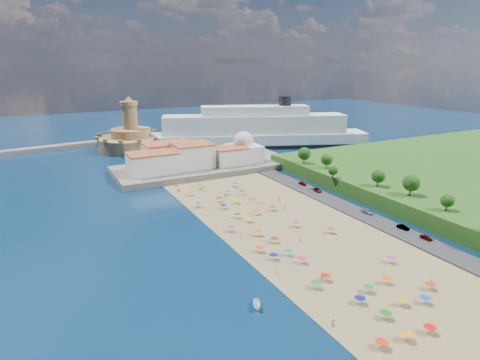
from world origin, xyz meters
TOP-DOWN VIEW (x-y plane):
  - ground at (0.00, 0.00)m, footprint 700.00×700.00m
  - terrace at (10.00, 73.00)m, footprint 90.00×36.00m
  - jetty at (-12.00, 108.00)m, footprint 18.00×70.00m
  - waterfront_buildings at (-3.05, 73.64)m, footprint 57.00×29.00m
  - domed_building at (30.00, 71.00)m, footprint 16.00×16.00m
  - fortress at (-12.00, 138.00)m, footprint 40.00×40.00m
  - cruise_ship at (59.82, 111.78)m, footprint 141.81×71.79m
  - beach_parasols at (-1.74, -10.39)m, footprint 32.27×115.07m
  - beachgoers at (-0.88, 0.32)m, footprint 32.59×98.47m
  - moored_boats at (-24.12, -54.07)m, footprint 6.91×28.71m
  - parked_cars at (36.00, -2.22)m, footprint 2.62×66.72m
  - hillside_trees at (48.71, -3.24)m, footprint 14.70×104.34m

SIDE VIEW (x-z plane):
  - ground at x=0.00m, z-range 0.00..0.00m
  - moored_boats at x=-24.12m, z-range -0.02..1.62m
  - beachgoers at x=-0.88m, z-range 0.20..2.10m
  - jetty at x=-12.00m, z-range 0.00..2.40m
  - parked_cars at x=36.00m, z-range 0.65..2.07m
  - terrace at x=10.00m, z-range 0.00..3.00m
  - beach_parasols at x=-1.74m, z-range 1.05..3.25m
  - fortress at x=-12.00m, z-range -9.52..22.88m
  - waterfront_buildings at x=-3.05m, z-range 2.38..13.38m
  - domed_building at x=30.00m, z-range 1.47..16.47m
  - cruise_ship at x=59.82m, z-range -6.41..25.01m
  - hillside_trees at x=48.71m, z-range 6.26..13.99m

